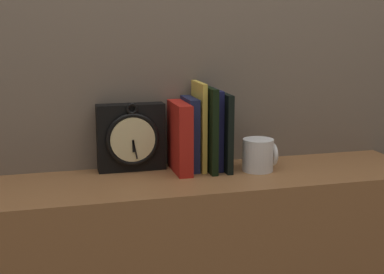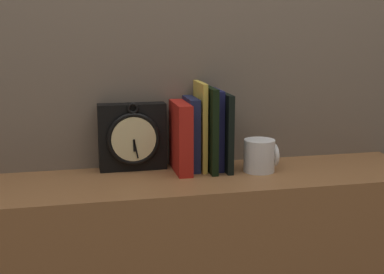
{
  "view_description": "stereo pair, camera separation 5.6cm",
  "coord_description": "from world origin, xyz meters",
  "px_view_note": "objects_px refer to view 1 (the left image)",
  "views": [
    {
      "loc": [
        -0.37,
        -1.37,
        1.35
      ],
      "look_at": [
        0.0,
        0.0,
        1.04
      ],
      "focal_mm": 50.0,
      "sensor_mm": 36.0,
      "label": 1
    },
    {
      "loc": [
        -0.31,
        -1.39,
        1.35
      ],
      "look_at": [
        0.0,
        0.0,
        1.04
      ],
      "focal_mm": 50.0,
      "sensor_mm": 36.0,
      "label": 2
    }
  ],
  "objects_px": {
    "clock": "(131,138)",
    "book_slot5_black": "(223,131)",
    "book_slot0_red": "(180,137)",
    "book_slot2_yellow": "(199,126)",
    "book_slot4_navy": "(214,129)",
    "mug": "(259,155)",
    "book_slot1_navy": "(190,134)",
    "book_slot3_black": "(208,129)"
  },
  "relations": [
    {
      "from": "clock",
      "to": "book_slot5_black",
      "type": "distance_m",
      "value": 0.26
    },
    {
      "from": "book_slot0_red",
      "to": "book_slot2_yellow",
      "type": "relative_size",
      "value": 0.79
    },
    {
      "from": "clock",
      "to": "book_slot4_navy",
      "type": "xyz_separation_m",
      "value": [
        0.24,
        -0.03,
        0.02
      ]
    },
    {
      "from": "book_slot0_red",
      "to": "mug",
      "type": "distance_m",
      "value": 0.23
    },
    {
      "from": "book_slot1_navy",
      "to": "book_slot3_black",
      "type": "xyz_separation_m",
      "value": [
        0.05,
        -0.02,
        0.02
      ]
    },
    {
      "from": "book_slot1_navy",
      "to": "book_slot3_black",
      "type": "distance_m",
      "value": 0.05
    },
    {
      "from": "clock",
      "to": "book_slot2_yellow",
      "type": "bearing_deg",
      "value": -9.4
    },
    {
      "from": "book_slot3_black",
      "to": "book_slot1_navy",
      "type": "bearing_deg",
      "value": 159.39
    },
    {
      "from": "book_slot2_yellow",
      "to": "mug",
      "type": "bearing_deg",
      "value": -22.1
    },
    {
      "from": "book_slot1_navy",
      "to": "mug",
      "type": "bearing_deg",
      "value": -20.13
    },
    {
      "from": "clock",
      "to": "book_slot0_red",
      "type": "distance_m",
      "value": 0.14
    },
    {
      "from": "clock",
      "to": "book_slot5_black",
      "type": "xyz_separation_m",
      "value": [
        0.26,
        -0.05,
        0.01
      ]
    },
    {
      "from": "clock",
      "to": "book_slot3_black",
      "type": "relative_size",
      "value": 0.83
    },
    {
      "from": "book_slot5_black",
      "to": "book_slot1_navy",
      "type": "bearing_deg",
      "value": 169.26
    },
    {
      "from": "clock",
      "to": "book_slot1_navy",
      "type": "xyz_separation_m",
      "value": [
        0.17,
        -0.03,
        0.01
      ]
    },
    {
      "from": "book_slot1_navy",
      "to": "book_slot4_navy",
      "type": "relative_size",
      "value": 0.9
    },
    {
      "from": "mug",
      "to": "book_slot2_yellow",
      "type": "bearing_deg",
      "value": 157.9
    },
    {
      "from": "book_slot1_navy",
      "to": "mug",
      "type": "height_order",
      "value": "book_slot1_navy"
    },
    {
      "from": "clock",
      "to": "book_slot0_red",
      "type": "xyz_separation_m",
      "value": [
        0.13,
        -0.05,
        0.0
      ]
    },
    {
      "from": "book_slot5_black",
      "to": "mug",
      "type": "xyz_separation_m",
      "value": [
        0.09,
        -0.05,
        -0.07
      ]
    },
    {
      "from": "clock",
      "to": "book_slot1_navy",
      "type": "distance_m",
      "value": 0.17
    },
    {
      "from": "book_slot4_navy",
      "to": "book_slot5_black",
      "type": "distance_m",
      "value": 0.03
    },
    {
      "from": "book_slot2_yellow",
      "to": "book_slot3_black",
      "type": "xyz_separation_m",
      "value": [
        0.02,
        -0.01,
        -0.01
      ]
    },
    {
      "from": "book_slot0_red",
      "to": "book_slot4_navy",
      "type": "height_order",
      "value": "book_slot4_navy"
    },
    {
      "from": "clock",
      "to": "book_slot4_navy",
      "type": "distance_m",
      "value": 0.24
    },
    {
      "from": "book_slot4_navy",
      "to": "mug",
      "type": "bearing_deg",
      "value": -29.48
    },
    {
      "from": "clock",
      "to": "book_slot4_navy",
      "type": "bearing_deg",
      "value": -7.5
    },
    {
      "from": "clock",
      "to": "book_slot3_black",
      "type": "xyz_separation_m",
      "value": [
        0.21,
        -0.05,
        0.02
      ]
    },
    {
      "from": "book_slot2_yellow",
      "to": "book_slot5_black",
      "type": "xyz_separation_m",
      "value": [
        0.07,
        -0.01,
        -0.02
      ]
    },
    {
      "from": "book_slot0_red",
      "to": "book_slot5_black",
      "type": "height_order",
      "value": "book_slot5_black"
    },
    {
      "from": "book_slot1_navy",
      "to": "book_slot2_yellow",
      "type": "bearing_deg",
      "value": -7.0
    },
    {
      "from": "book_slot4_navy",
      "to": "clock",
      "type": "bearing_deg",
      "value": 172.5
    },
    {
      "from": "clock",
      "to": "book_slot2_yellow",
      "type": "height_order",
      "value": "book_slot2_yellow"
    },
    {
      "from": "clock",
      "to": "book_slot5_black",
      "type": "relative_size",
      "value": 0.9
    },
    {
      "from": "book_slot0_red",
      "to": "book_slot1_navy",
      "type": "relative_size",
      "value": 0.95
    },
    {
      "from": "mug",
      "to": "book_slot4_navy",
      "type": "bearing_deg",
      "value": 150.52
    },
    {
      "from": "clock",
      "to": "book_slot4_navy",
      "type": "height_order",
      "value": "book_slot4_navy"
    },
    {
      "from": "book_slot1_navy",
      "to": "book_slot3_black",
      "type": "height_order",
      "value": "book_slot3_black"
    },
    {
      "from": "book_slot3_black",
      "to": "book_slot5_black",
      "type": "height_order",
      "value": "book_slot3_black"
    },
    {
      "from": "book_slot1_navy",
      "to": "book_slot4_navy",
      "type": "distance_m",
      "value": 0.07
    },
    {
      "from": "clock",
      "to": "mug",
      "type": "distance_m",
      "value": 0.37
    },
    {
      "from": "book_slot3_black",
      "to": "clock",
      "type": "bearing_deg",
      "value": 167.72
    }
  ]
}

